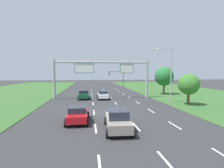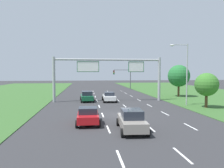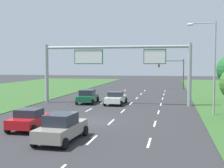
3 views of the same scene
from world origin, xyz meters
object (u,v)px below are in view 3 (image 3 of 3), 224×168
object	(u,v)px
sign_gantry	(115,62)
traffic_light_mast	(173,68)
car_far_ahead	(88,96)
street_lamp	(210,59)
car_near_red	(30,119)
car_lead_silver	(116,98)
car_mid_lane	(61,128)

from	to	relation	value
sign_gantry	traffic_light_mast	size ratio (longest dim) A/B	3.08
car_far_ahead	sign_gantry	xyz separation A→B (m)	(3.38, -0.21, 4.06)
street_lamp	car_far_ahead	bearing A→B (deg)	155.10
car_near_red	street_lamp	size ratio (longest dim) A/B	0.47
car_near_red	traffic_light_mast	xyz separation A→B (m)	(9.89, 38.25, 3.12)
car_far_ahead	street_lamp	xyz separation A→B (m)	(13.25, -6.15, 4.26)
car_lead_silver	sign_gantry	xyz separation A→B (m)	(-0.10, 0.23, 4.14)
car_far_ahead	car_near_red	bearing A→B (deg)	-93.18
traffic_light_mast	street_lamp	size ratio (longest dim) A/B	0.66
sign_gantry	street_lamp	size ratio (longest dim) A/B	2.03
car_mid_lane	car_far_ahead	bearing A→B (deg)	103.62
car_far_ahead	traffic_light_mast	xyz separation A→B (m)	(9.89, 23.06, 3.05)
car_near_red	sign_gantry	bearing A→B (deg)	77.87
sign_gantry	car_far_ahead	bearing A→B (deg)	176.48
car_near_red	sign_gantry	world-z (taller)	sign_gantry
car_near_red	car_far_ahead	bearing A→B (deg)	90.59
car_far_ahead	street_lamp	size ratio (longest dim) A/B	0.53
street_lamp	car_mid_lane	bearing A→B (deg)	-129.85
car_far_ahead	car_mid_lane	bearing A→B (deg)	-82.51
car_mid_lane	car_near_red	bearing A→B (deg)	143.45
car_lead_silver	traffic_light_mast	world-z (taller)	traffic_light_mast
car_mid_lane	street_lamp	world-z (taller)	street_lamp
car_lead_silver	car_mid_lane	world-z (taller)	car_mid_lane
traffic_light_mast	street_lamp	distance (m)	29.43
car_near_red	street_lamp	distance (m)	16.62
car_lead_silver	sign_gantry	bearing A→B (deg)	115.57
car_near_red	car_lead_silver	world-z (taller)	car_near_red
traffic_light_mast	car_mid_lane	bearing A→B (deg)	-99.01
car_near_red	car_lead_silver	xyz separation A→B (m)	(3.49, 14.75, -0.01)
car_lead_silver	traffic_light_mast	distance (m)	24.55
car_far_ahead	traffic_light_mast	bearing A→B (deg)	63.64
car_far_ahead	street_lamp	distance (m)	15.22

